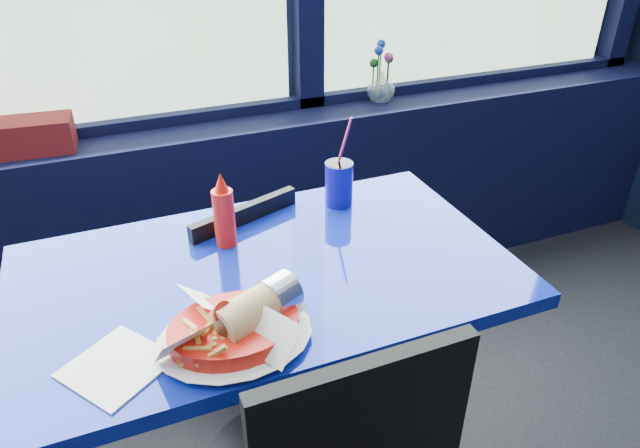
{
  "coord_description": "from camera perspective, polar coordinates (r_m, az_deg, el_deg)",
  "views": [
    {
      "loc": [
        -0.0,
        0.9,
        1.56
      ],
      "look_at": [
        0.44,
        1.98,
        0.86
      ],
      "focal_mm": 32.0,
      "sensor_mm": 36.0,
      "label": 1
    }
  ],
  "objects": [
    {
      "name": "chair_near_back",
      "position": [
        1.84,
        -6.67,
        -5.92
      ],
      "size": [
        0.46,
        0.46,
        0.8
      ],
      "rotation": [
        0.0,
        0.0,
        3.49
      ],
      "color": "black",
      "rests_on": "ground"
    },
    {
      "name": "ketchup_bottle",
      "position": [
        1.46,
        -9.59,
        1.03
      ],
      "size": [
        0.05,
        0.05,
        0.2
      ],
      "color": "red",
      "rests_on": "near_table"
    },
    {
      "name": "window_sill",
      "position": [
        2.29,
        -18.8,
        -1.34
      ],
      "size": [
        5.0,
        0.26,
        0.8
      ],
      "primitive_type": "cube",
      "color": "black",
      "rests_on": "ground"
    },
    {
      "name": "near_table",
      "position": [
        1.51,
        -5.11,
        -10.11
      ],
      "size": [
        1.2,
        0.7,
        0.75
      ],
      "color": "black",
      "rests_on": "ground"
    },
    {
      "name": "flower_vase",
      "position": [
        2.36,
        6.14,
        13.83
      ],
      "size": [
        0.14,
        0.14,
        0.24
      ],
      "rotation": [
        0.0,
        0.0,
        0.22
      ],
      "color": "silver",
      "rests_on": "window_sill"
    },
    {
      "name": "napkin",
      "position": [
        1.21,
        -19.64,
        -13.26
      ],
      "size": [
        0.24,
        0.24,
        0.0
      ],
      "primitive_type": "cube",
      "rotation": [
        0.0,
        0.0,
        0.62
      ],
      "color": "white",
      "rests_on": "near_table"
    },
    {
      "name": "food_basket",
      "position": [
        1.18,
        -8.3,
        -10.09
      ],
      "size": [
        0.29,
        0.27,
        0.1
      ],
      "rotation": [
        0.0,
        0.0,
        -0.0
      ],
      "color": "red",
      "rests_on": "near_table"
    },
    {
      "name": "soda_cup",
      "position": [
        1.65,
        1.9,
        4.16
      ],
      "size": [
        0.08,
        0.08,
        0.27
      ],
      "rotation": [
        0.0,
        0.0,
        -0.19
      ],
      "color": "#0F0D90",
      "rests_on": "near_table"
    }
  ]
}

